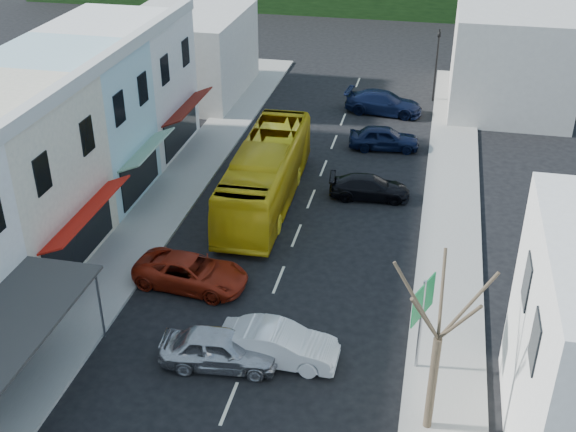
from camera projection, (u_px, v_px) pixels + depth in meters
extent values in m
plane|color=black|center=(257.00, 334.00, 29.11)|extent=(120.00, 120.00, 0.00)
cube|color=gray|center=(168.00, 201.00, 38.99)|extent=(3.00, 52.00, 0.15)
cube|color=gray|center=(450.00, 230.00, 36.23)|extent=(3.00, 52.00, 0.15)
cube|color=#AD140A|center=(87.00, 212.00, 31.73)|extent=(1.30, 6.80, 0.08)
cube|color=#A4CAD1|center=(72.00, 126.00, 37.99)|extent=(7.00, 6.00, 8.00)
cube|color=#195926|center=(147.00, 149.00, 37.70)|extent=(1.30, 5.10, 0.08)
cube|color=silver|center=(123.00, 86.00, 43.54)|extent=(7.00, 7.00, 8.00)
cube|color=#5A130B|center=(188.00, 106.00, 43.25)|extent=(1.30, 5.95, 0.08)
cube|color=#B7B2A8|center=(189.00, 54.00, 52.90)|extent=(8.00, 10.00, 6.00)
cube|color=#B7B2A8|center=(511.00, 54.00, 50.99)|extent=(8.00, 12.00, 7.00)
imported|color=gold|center=(266.00, 176.00, 38.30)|extent=(2.78, 11.66, 3.10)
imported|color=#B2B2B7|center=(220.00, 350.00, 27.18)|extent=(4.55, 2.20, 1.40)
imported|color=silver|center=(278.00, 345.00, 27.40)|extent=(4.43, 1.87, 1.40)
imported|color=maroon|center=(191.00, 272.00, 31.79)|extent=(4.78, 2.40, 1.40)
imported|color=black|center=(370.00, 186.00, 39.15)|extent=(4.65, 2.25, 1.40)
imported|color=black|center=(384.00, 139.00, 44.90)|extent=(4.57, 2.27, 1.40)
imported|color=black|center=(384.00, 104.00, 50.30)|extent=(4.66, 2.29, 1.40)
imported|color=black|center=(60.00, 288.00, 30.22)|extent=(0.53, 0.68, 1.70)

